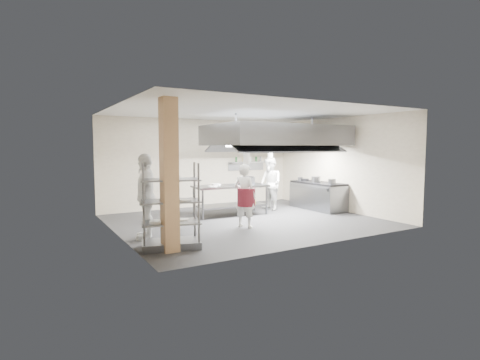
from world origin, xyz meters
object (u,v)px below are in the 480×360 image
chef_head (245,196)px  chef_line (270,184)px  island (230,200)px  chef_plating (146,196)px  pass_rack (171,206)px  griddle (246,181)px  cooking_range (318,196)px  stockpot (316,179)px

chef_head → chef_line: size_ratio=0.95×
island → chef_plating: size_ratio=1.16×
chef_line → island: bearing=-82.4°
chef_head → chef_plating: 2.52m
pass_rack → chef_line: 5.22m
chef_head → griddle: chef_head is taller
cooking_range → chef_head: 3.79m
island → chef_head: (-0.54, -1.73, 0.36)m
griddle → chef_line: bearing=-4.0°
cooking_range → chef_plating: (-6.08, -1.13, 0.54)m
island → stockpot: size_ratio=7.74×
pass_rack → griddle: (3.38, 2.65, 0.15)m
island → stockpot: (2.88, -0.57, 0.54)m
chef_line → griddle: chef_line is taller
chef_line → griddle: (-1.02, -0.16, 0.16)m
chef_line → chef_head: bearing=-45.7°
cooking_range → griddle: 2.61m
island → stockpot: bearing=-7.2°
cooking_range → chef_plating: size_ratio=1.04×
cooking_range → chef_plating: bearing=-169.5°
chef_head → chef_plating: bearing=59.2°
island → chef_plating: bearing=-147.9°
cooking_range → chef_line: 1.67m
island → chef_line: chef_line is taller
island → stockpot: 2.99m
stockpot → griddle: bearing=166.7°
cooking_range → chef_head: bearing=-161.0°
pass_rack → stockpot: (5.73, 2.10, 0.13)m
island → pass_rack: size_ratio=1.28×
island → cooking_range: 3.07m
pass_rack → cooking_range: 6.28m
cooking_range → chef_plating: 6.21m
chef_head → chef_line: chef_line is taller
chef_plating → griddle: 3.93m
pass_rack → griddle: pass_rack is taller
chef_plating → griddle: chef_plating is taller
island → griddle: (0.54, -0.02, 0.56)m
griddle → pass_rack: bearing=-154.7°
island → cooking_range: bearing=-5.3°
island → chef_line: size_ratio=1.29×
pass_rack → chef_line: bearing=47.6°
chef_line → chef_plating: size_ratio=0.90×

